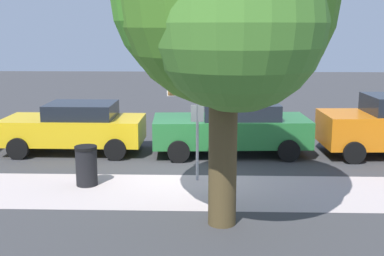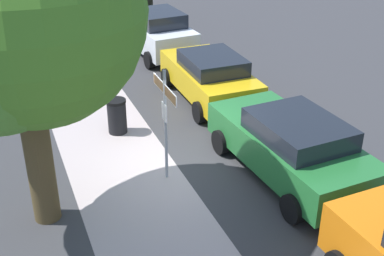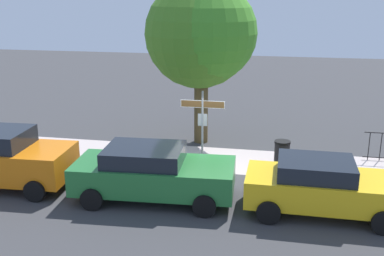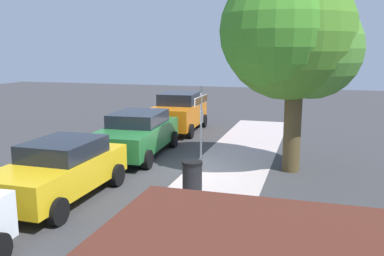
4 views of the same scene
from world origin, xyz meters
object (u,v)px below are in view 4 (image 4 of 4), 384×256
at_px(shade_tree, 291,35).
at_px(car_green, 137,133).
at_px(car_yellow, 60,169).
at_px(trash_bin, 192,179).
at_px(street_sign, 201,113).
at_px(car_orange, 178,112).

distance_m(shade_tree, car_green, 6.48).
xyz_separation_m(car_yellow, trash_bin, (-1.10, 3.26, -0.31)).
xyz_separation_m(car_green, car_yellow, (4.80, -0.03, -0.02)).
distance_m(shade_tree, trash_bin, 5.43).
relative_size(street_sign, car_green, 0.57).
distance_m(street_sign, car_yellow, 4.81).
height_order(car_orange, car_yellow, car_orange).
bearing_deg(car_yellow, car_orange, -179.92).
distance_m(street_sign, car_green, 3.09).
height_order(shade_tree, trash_bin, shade_tree).
bearing_deg(car_orange, street_sign, 22.48).
height_order(shade_tree, car_orange, shade_tree).
distance_m(car_green, trash_bin, 4.93).
bearing_deg(street_sign, car_green, -110.18).
height_order(street_sign, car_orange, street_sign).
relative_size(shade_tree, car_orange, 1.54).
relative_size(car_orange, car_green, 0.88).
bearing_deg(car_green, shade_tree, 81.11).
bearing_deg(trash_bin, car_yellow, -71.38).
distance_m(car_yellow, trash_bin, 3.46).
bearing_deg(shade_tree, car_green, -95.51).
bearing_deg(car_yellow, shade_tree, 128.50).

